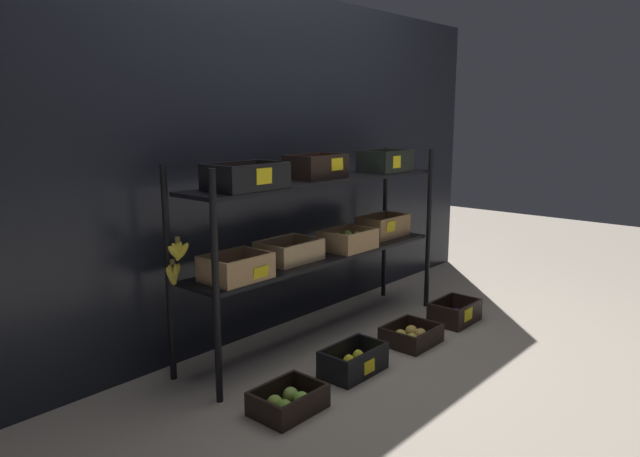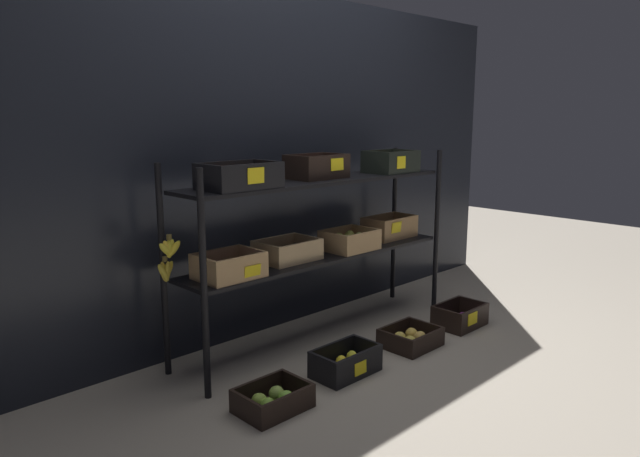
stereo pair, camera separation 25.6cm
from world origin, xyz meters
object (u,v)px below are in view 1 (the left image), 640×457
(crate_ground_lemon, at_px, (353,363))
(crate_ground_plum, at_px, (455,314))
(crate_ground_apple_gold, at_px, (411,336))
(display_rack, at_px, (320,219))
(crate_ground_apple_green, at_px, (288,402))

(crate_ground_lemon, xyz_separation_m, crate_ground_plum, (1.01, -0.03, -0.00))
(crate_ground_apple_gold, bearing_deg, display_rack, 120.33)
(crate_ground_apple_green, bearing_deg, crate_ground_apple_gold, 0.87)
(crate_ground_lemon, relative_size, crate_ground_apple_gold, 1.12)
(crate_ground_apple_green, relative_size, crate_ground_lemon, 0.91)
(crate_ground_apple_green, bearing_deg, crate_ground_plum, -0.07)
(crate_ground_lemon, bearing_deg, crate_ground_plum, -1.50)
(display_rack, bearing_deg, crate_ground_plum, -32.53)
(display_rack, height_order, crate_ground_lemon, display_rack)
(crate_ground_plum, bearing_deg, display_rack, 147.47)
(crate_ground_plum, bearing_deg, crate_ground_lemon, 178.50)
(display_rack, distance_m, crate_ground_apple_green, 1.11)
(crate_ground_apple_gold, bearing_deg, crate_ground_apple_green, -179.13)
(crate_ground_lemon, height_order, crate_ground_plum, crate_ground_lemon)
(crate_ground_lemon, bearing_deg, crate_ground_apple_gold, -0.97)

